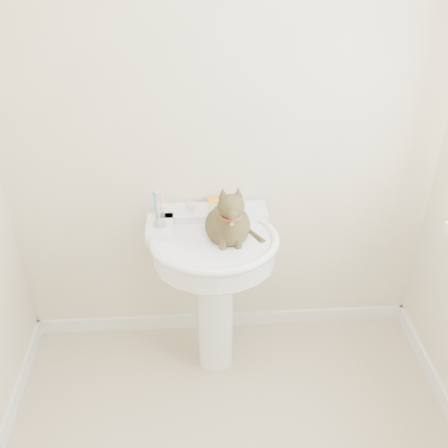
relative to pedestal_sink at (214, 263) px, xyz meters
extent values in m
cube|color=white|center=(0.06, 0.28, -0.64)|extent=(2.20, 0.02, 0.09)
cylinder|color=white|center=(0.00, -0.01, -0.35)|extent=(0.19, 0.19, 0.67)
cylinder|color=white|center=(0.00, -0.01, 0.08)|extent=(0.59, 0.59, 0.13)
ellipsoid|color=white|center=(0.00, -0.01, 0.02)|extent=(0.54, 0.47, 0.21)
torus|color=white|center=(0.00, -0.01, 0.14)|extent=(0.62, 0.62, 0.04)
cube|color=white|center=(0.00, 0.20, 0.16)|extent=(0.55, 0.15, 0.06)
cube|color=white|center=(-0.26, 0.08, 0.16)|extent=(0.13, 0.20, 0.06)
cylinder|color=silver|center=(0.00, 0.16, 0.21)|extent=(0.05, 0.05, 0.05)
cylinder|color=silver|center=(0.00, 0.11, 0.24)|extent=(0.04, 0.04, 0.14)
sphere|color=white|center=(-0.11, 0.18, 0.23)|extent=(0.06, 0.06, 0.06)
sphere|color=white|center=(0.11, 0.18, 0.23)|extent=(0.06, 0.06, 0.06)
cube|color=orange|center=(0.03, 0.25, 0.20)|extent=(0.10, 0.07, 0.03)
cylinder|color=silver|center=(-0.26, 0.06, 0.19)|extent=(0.07, 0.07, 0.01)
cylinder|color=white|center=(-0.26, 0.06, 0.24)|extent=(0.06, 0.06, 0.09)
cylinder|color=#288DCA|center=(-0.27, 0.06, 0.29)|extent=(0.01, 0.01, 0.17)
cylinder|color=silver|center=(-0.26, 0.06, 0.29)|extent=(0.01, 0.01, 0.17)
cylinder|color=pink|center=(-0.25, 0.06, 0.29)|extent=(0.01, 0.01, 0.17)
ellipsoid|color=brown|center=(0.07, 0.02, 0.21)|extent=(0.22, 0.25, 0.19)
ellipsoid|color=brown|center=(0.07, -0.07, 0.27)|extent=(0.14, 0.13, 0.18)
ellipsoid|color=brown|center=(0.07, -0.10, 0.38)|extent=(0.12, 0.11, 0.11)
cone|color=brown|center=(0.04, -0.08, 0.44)|extent=(0.04, 0.04, 0.05)
cone|color=brown|center=(0.10, -0.08, 0.44)|extent=(0.04, 0.04, 0.05)
cylinder|color=brown|center=(0.18, 0.04, 0.14)|extent=(0.03, 0.03, 0.23)
torus|color=maroon|center=(0.07, -0.09, 0.33)|extent=(0.10, 0.10, 0.01)
camera|label=1|loc=(-0.07, -2.06, 1.56)|focal=42.00mm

